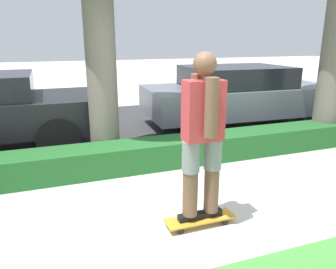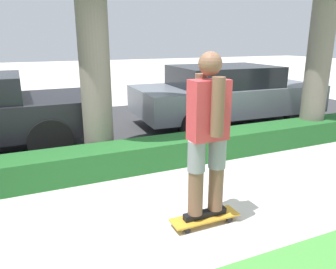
{
  "view_description": "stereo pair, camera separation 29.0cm",
  "coord_description": "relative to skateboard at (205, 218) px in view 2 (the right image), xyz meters",
  "views": [
    {
      "loc": [
        -1.34,
        -3.23,
        2.01
      ],
      "look_at": [
        0.04,
        0.6,
        0.83
      ],
      "focal_mm": 35.0,
      "sensor_mm": 36.0,
      "label": 1
    },
    {
      "loc": [
        -1.61,
        -3.12,
        2.01
      ],
      "look_at": [
        0.04,
        0.6,
        0.83
      ],
      "focal_mm": 35.0,
      "sensor_mm": 36.0,
      "label": 2
    }
  ],
  "objects": [
    {
      "name": "skater_person",
      "position": [
        -0.0,
        0.0,
        0.99
      ],
      "size": [
        0.52,
        0.47,
        1.81
      ],
      "color": "black",
      "rests_on": "skateboard"
    },
    {
      "name": "hedge_row",
      "position": [
        -0.1,
        1.88,
        0.14
      ],
      "size": [
        16.39,
        0.6,
        0.43
      ],
      "color": "#236028",
      "rests_on": "ground_plane"
    },
    {
      "name": "parked_car_middle",
      "position": [
        2.79,
        3.81,
        0.67
      ],
      "size": [
        4.55,
        2.15,
        1.41
      ],
      "rotation": [
        0.0,
        0.0,
        -0.04
      ],
      "color": "slate",
      "rests_on": "ground_plane"
    },
    {
      "name": "street_asphalt",
      "position": [
        -0.1,
        4.48,
        -0.07
      ],
      "size": [
        16.39,
        5.0,
        0.01
      ],
      "color": "#38383A",
      "rests_on": "ground_plane"
    },
    {
      "name": "skateboard",
      "position": [
        0.0,
        0.0,
        0.0
      ],
      "size": [
        0.8,
        0.24,
        0.09
      ],
      "color": "gold",
      "rests_on": "ground_plane"
    },
    {
      "name": "ground_plane",
      "position": [
        -0.1,
        0.28,
        -0.07
      ],
      "size": [
        60.0,
        60.0,
        0.0
      ],
      "primitive_type": "plane",
      "color": "beige"
    }
  ]
}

